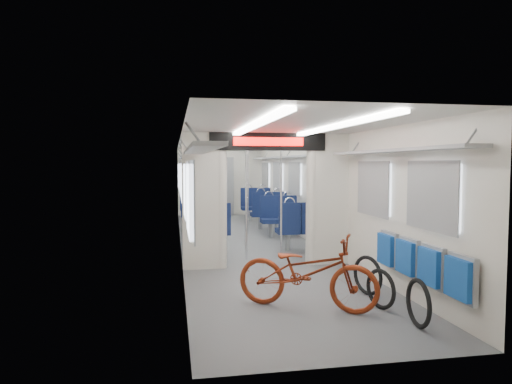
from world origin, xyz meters
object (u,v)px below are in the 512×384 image
Objects in this scene: seat_bay_far_right at (262,206)px; stanchion_near_left at (246,198)px; bicycle at (307,272)px; seat_bay_far_left at (197,206)px; flip_bench at (419,262)px; bike_hoop_c at (368,277)px; bike_hoop_a at (418,305)px; seat_bay_near_left at (204,220)px; stanchion_far_right at (248,189)px; seat_bay_near_right at (289,219)px; stanchion_near_right at (281,198)px; stanchion_far_left at (226,189)px; bike_hoop_b at (381,291)px.

stanchion_near_left reaches higher than seat_bay_far_right.
seat_bay_far_left is at bearing 36.57° from bicycle.
flip_bench is 3.87× the size of bike_hoop_c.
bike_hoop_a is 0.26× the size of seat_bay_near_left.
stanchion_near_left is (-1.62, 3.21, 0.57)m from flip_bench.
stanchion_far_right reaches higher than seat_bay_near_left.
bicycle is 0.84× the size of flip_bench.
flip_bench is 0.94× the size of seat_bay_far_left.
seat_bay_near_right is (-0.42, 4.79, -0.03)m from flip_bench.
seat_bay_far_left is 1.89m from seat_bay_far_right.
seat_bay_near_right reaches higher than bike_hoop_a.
stanchion_near_left and stanchion_near_right have the same top height.
flip_bench is 0.91× the size of stanchion_near_left.
stanchion_far_left is (0.65, 1.41, 0.60)m from seat_bay_near_left.
seat_bay_far_left reaches higher than seat_bay_near_right.
flip_bench is 3.31m from stanchion_near_right.
stanchion_far_right is (0.51, 2.97, 0.00)m from stanchion_near_left.
seat_bay_far_right is (1.87, -0.28, -0.00)m from seat_bay_far_left.
stanchion_near_right is (0.63, -0.10, 0.00)m from stanchion_near_left.
bike_hoop_c is (0.98, 0.41, -0.21)m from bicycle.
seat_bay_near_right is (1.87, -0.14, -0.00)m from seat_bay_near_left.
seat_bay_near_right is at bearing -90.00° from seat_bay_far_right.
bike_hoop_a is 3.88m from stanchion_near_right.
stanchion_near_right is (-0.57, -4.82, 0.59)m from seat_bay_far_right.
seat_bay_near_left is at bearing -132.99° from stanchion_far_right.
bike_hoop_a is 0.26× the size of seat_bay_near_right.
seat_bay_near_left is 0.94× the size of seat_bay_far_left.
flip_bench is at bearing -60.03° from bike_hoop_c.
stanchion_near_left is at bearing 171.06° from stanchion_near_right.
seat_bay_near_right reaches higher than bike_hoop_b.
seat_bay_far_right reaches higher than bike_hoop_a.
stanchion_far_left is at bearing 104.49° from flip_bench.
bicycle is 1.37m from flip_bench.
bike_hoop_a reaches higher than bike_hoop_c.
stanchion_far_right is at bearing 97.68° from bike_hoop_c.
seat_bay_near_left is 3.54m from seat_bay_far_right.
bike_hoop_c is 5.90m from stanchion_far_left.
bike_hoop_b is at bearing -79.41° from stanchion_far_left.
stanchion_far_left is at bearing -127.47° from seat_bay_far_right.
seat_bay_near_right is (-0.05, 4.14, 0.30)m from bike_hoop_c.
bike_hoop_b is 0.22× the size of stanchion_far_right.
stanchion_near_left is at bearing 116.85° from flip_bench.
bike_hoop_a is 0.24× the size of stanchion_near_right.
bike_hoop_c is 4.15m from seat_bay_near_right.
seat_bay_far_right is (0.93, 7.69, 0.10)m from bicycle.
bicycle is 3.23× the size of bike_hoop_a.
stanchion_near_left is at bearing 116.03° from bike_hoop_c.
stanchion_near_left reaches higher than bike_hoop_c.
stanchion_near_left is at bearing 108.51° from bike_hoop_a.
bike_hoop_b is 8.36m from seat_bay_far_left.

